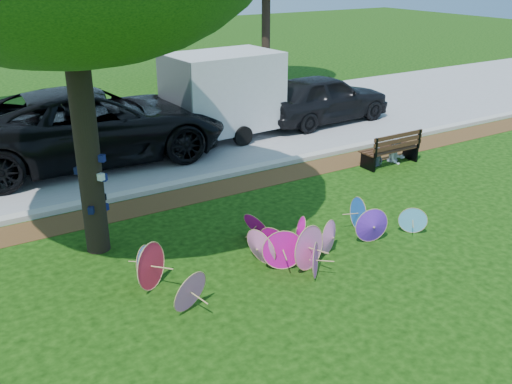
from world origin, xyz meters
TOP-DOWN VIEW (x-y plane):
  - ground at (0.00, 0.00)m, footprint 90.00×90.00m
  - mulch_strip at (0.00, 4.50)m, footprint 90.00×1.00m
  - curb at (0.00, 5.20)m, footprint 90.00×0.30m
  - street at (0.00, 9.35)m, footprint 90.00×8.00m
  - parasol_pile at (0.20, 0.73)m, footprint 6.01×2.39m
  - black_van at (-0.89, 8.23)m, footprint 7.48×3.84m
  - dark_pickup at (6.97, 8.13)m, footprint 4.96×2.19m
  - cargo_trailer at (3.22, 8.30)m, footprint 3.43×2.29m
  - park_bench at (5.81, 3.71)m, footprint 1.76×0.67m
  - person_left at (5.46, 3.76)m, footprint 0.42×0.33m
  - person_right at (6.16, 3.76)m, footprint 0.66×0.53m

SIDE VIEW (x-z plane):
  - ground at x=0.00m, z-range 0.00..0.00m
  - mulch_strip at x=0.00m, z-range 0.00..0.01m
  - street at x=0.00m, z-range 0.00..0.01m
  - curb at x=0.00m, z-range 0.00..0.12m
  - parasol_pile at x=0.20m, z-range -0.06..0.78m
  - park_bench at x=5.81m, z-range 0.00..0.92m
  - person_left at x=5.46m, z-range 0.00..1.02m
  - person_right at x=6.16m, z-range 0.00..1.32m
  - dark_pickup at x=6.97m, z-range 0.00..1.66m
  - black_van at x=-0.89m, z-range 0.00..2.02m
  - cargo_trailer at x=3.22m, z-range 0.00..2.92m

